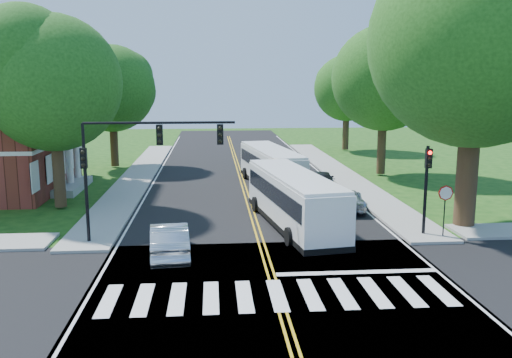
{
  "coord_description": "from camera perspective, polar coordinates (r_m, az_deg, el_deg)",
  "views": [
    {
      "loc": [
        -2.28,
        -18.92,
        7.65
      ],
      "look_at": [
        0.07,
        9.97,
        2.4
      ],
      "focal_mm": 38.0,
      "sensor_mm": 36.0,
      "label": 1
    }
  ],
  "objects": [
    {
      "name": "bus_follow",
      "position": [
        39.69,
        1.58,
        1.34
      ],
      "size": [
        3.92,
        11.06,
        2.8
      ],
      "rotation": [
        0.0,
        0.0,
        3.29
      ],
      "color": "silver",
      "rests_on": "road"
    },
    {
      "name": "road",
      "position": [
        37.77,
        -1.1,
        -1.41
      ],
      "size": [
        14.0,
        96.0,
        0.01
      ],
      "primitive_type": "cube",
      "color": "black",
      "rests_on": "ground"
    },
    {
      "name": "edge_line_w",
      "position": [
        41.87,
        -10.78,
        -0.42
      ],
      "size": [
        0.12,
        70.0,
        0.01
      ],
      "primitive_type": "cube",
      "color": "silver",
      "rests_on": "road"
    },
    {
      "name": "tree_east_far",
      "position": [
        60.75,
        9.55,
        9.39
      ],
      "size": [
        7.2,
        7.2,
        10.34
      ],
      "color": "#351E15",
      "rests_on": "ground"
    },
    {
      "name": "bus_lead",
      "position": [
        28.81,
        3.93,
        -2.04
      ],
      "size": [
        4.03,
        11.31,
        2.86
      ],
      "rotation": [
        0.0,
        0.0,
        3.29
      ],
      "color": "silver",
      "rests_on": "road"
    },
    {
      "name": "tree_west_near",
      "position": [
        34.18,
        -20.6,
        9.42
      ],
      "size": [
        8.0,
        8.0,
        11.4
      ],
      "color": "#351E15",
      "rests_on": "ground"
    },
    {
      "name": "stop_sign",
      "position": [
        27.9,
        19.31,
        -1.94
      ],
      "size": [
        0.76,
        0.08,
        2.53
      ],
      "color": "black",
      "rests_on": "ground"
    },
    {
      "name": "tree_west_far",
      "position": [
        49.69,
        -14.96,
        9.17
      ],
      "size": [
        7.6,
        7.6,
        10.67
      ],
      "color": "#351E15",
      "rests_on": "ground"
    },
    {
      "name": "dark_sedan",
      "position": [
        38.36,
        6.79,
        -0.22
      ],
      "size": [
        2.67,
        5.07,
        1.4
      ],
      "primitive_type": "imported",
      "rotation": [
        0.0,
        0.0,
        2.99
      ],
      "color": "black",
      "rests_on": "road"
    },
    {
      "name": "hatchback",
      "position": [
        24.23,
        -9.11,
        -6.35
      ],
      "size": [
        2.06,
        4.77,
        1.53
      ],
      "primitive_type": "imported",
      "rotation": [
        0.0,
        0.0,
        3.24
      ],
      "color": "#B9BDC1",
      "rests_on": "road"
    },
    {
      "name": "center_line",
      "position": [
        41.69,
        -1.44,
        -0.29
      ],
      "size": [
        0.36,
        70.0,
        0.01
      ],
      "primitive_type": "cube",
      "color": "gold",
      "rests_on": "road"
    },
    {
      "name": "crosswalk",
      "position": [
        20.07,
        2.27,
        -12.11
      ],
      "size": [
        12.6,
        3.0,
        0.01
      ],
      "primitive_type": "cube",
      "color": "silver",
      "rests_on": "road"
    },
    {
      "name": "sidewalk_ne",
      "position": [
        45.8,
        8.76,
        0.63
      ],
      "size": [
        2.6,
        40.0,
        0.15
      ],
      "primitive_type": "cube",
      "color": "gray",
      "rests_on": "ground"
    },
    {
      "name": "suv",
      "position": [
        33.07,
        9.47,
        -2.15
      ],
      "size": [
        2.72,
        4.65,
        1.21
      ],
      "primitive_type": "imported",
      "rotation": [
        0.0,
        0.0,
        2.97
      ],
      "color": "#B3B6BB",
      "rests_on": "road"
    },
    {
      "name": "tree_east_mid",
      "position": [
        45.07,
        13.36,
        10.26
      ],
      "size": [
        8.4,
        8.4,
        11.93
      ],
      "color": "#351E15",
      "rests_on": "ground"
    },
    {
      "name": "ground",
      "position": [
        20.53,
        2.1,
        -11.62
      ],
      "size": [
        140.0,
        140.0,
        0.0
      ],
      "primitive_type": "plane",
      "color": "#124010",
      "rests_on": "ground"
    },
    {
      "name": "cross_road",
      "position": [
        20.53,
        2.1,
        -11.6
      ],
      "size": [
        60.0,
        12.0,
        0.01
      ],
      "primitive_type": "cube",
      "color": "black",
      "rests_on": "ground"
    },
    {
      "name": "stop_bar",
      "position": [
        22.64,
        10.57,
        -9.62
      ],
      "size": [
        6.6,
        0.4,
        0.01
      ],
      "primitive_type": "cube",
      "color": "silver",
      "rests_on": "road"
    },
    {
      "name": "signal_nw",
      "position": [
        25.8,
        -12.6,
        2.74
      ],
      "size": [
        7.15,
        0.46,
        5.66
      ],
      "color": "black",
      "rests_on": "ground"
    },
    {
      "name": "edge_line_e",
      "position": [
        42.6,
        7.73,
        -0.15
      ],
      "size": [
        0.12,
        70.0,
        0.01
      ],
      "primitive_type": "cube",
      "color": "silver",
      "rests_on": "road"
    },
    {
      "name": "sidewalk_nw",
      "position": [
        44.97,
        -12.28,
        0.33
      ],
      "size": [
        2.6,
        40.0,
        0.15
      ],
      "primitive_type": "cube",
      "color": "gray",
      "rests_on": "ground"
    },
    {
      "name": "signal_ne",
      "position": [
        27.83,
        17.54,
        0.09
      ],
      "size": [
        0.3,
        0.46,
        4.4
      ],
      "color": "black",
      "rests_on": "ground"
    },
    {
      "name": "tree_ne_big",
      "position": [
        30.08,
        22.18,
        13.29
      ],
      "size": [
        10.8,
        10.8,
        14.91
      ],
      "color": "#351E15",
      "rests_on": "ground"
    }
  ]
}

